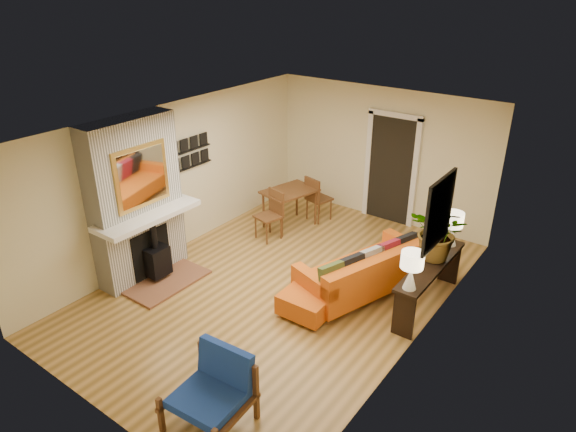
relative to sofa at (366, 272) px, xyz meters
name	(u,v)px	position (x,y,z in m)	size (l,w,h in m)	color
room_shell	(395,173)	(-0.55, 2.00, 0.88)	(6.50, 6.50, 6.50)	#BB8C48
fireplace	(138,205)	(-3.15, -1.64, 0.88)	(1.09, 1.68, 2.60)	white
sofa	(366,272)	(0.00, 0.00, 0.00)	(1.49, 2.25, 0.82)	silver
ottoman	(308,302)	(-0.39, -0.98, -0.15)	(0.71, 0.71, 0.35)	silver
blue_chair	(215,386)	(-0.12, -3.18, 0.10)	(0.86, 0.85, 0.84)	brown
dining_table	(292,199)	(-2.23, 1.16, 0.24)	(1.00, 1.75, 0.92)	brown
console_table	(430,273)	(0.92, 0.20, 0.22)	(0.34, 1.85, 0.72)	black
lamp_near	(412,266)	(0.92, -0.56, 0.70)	(0.30, 0.30, 0.54)	white
lamp_far	(453,225)	(0.92, 0.92, 0.70)	(0.30, 0.30, 0.54)	white
houseplant	(440,231)	(0.91, 0.40, 0.81)	(0.79, 0.69, 0.88)	#1E5919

